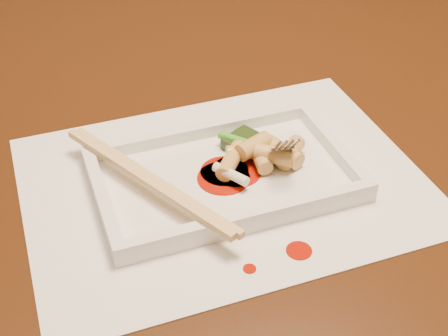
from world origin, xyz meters
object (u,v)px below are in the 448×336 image
object	(u,v)px
placemat	(224,182)
fork	(284,92)
chopstick_a	(144,180)
plate_base	(224,179)
table	(231,164)

from	to	relation	value
placemat	fork	world-z (taller)	fork
placemat	fork	size ratio (longest dim) A/B	2.86
placemat	chopstick_a	bearing A→B (deg)	180.00
plate_base	chopstick_a	distance (m)	0.08
table	plate_base	size ratio (longest dim) A/B	5.38
table	chopstick_a	world-z (taller)	chopstick_a
chopstick_a	fork	bearing A→B (deg)	6.75
table	plate_base	xyz separation A→B (m)	(-0.06, -0.15, 0.11)
table	fork	distance (m)	0.23
table	fork	bearing A→B (deg)	-87.74
placemat	chopstick_a	xyz separation A→B (m)	(-0.08, 0.00, 0.03)
chopstick_a	fork	xyz separation A→B (m)	(0.15, 0.02, 0.06)
chopstick_a	plate_base	bearing A→B (deg)	0.00
plate_base	placemat	bearing A→B (deg)	0.00
plate_base	chopstick_a	bearing A→B (deg)	180.00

